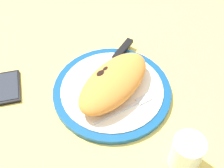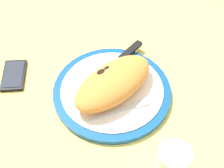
{
  "view_description": "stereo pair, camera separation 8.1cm",
  "coord_description": "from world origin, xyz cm",
  "px_view_note": "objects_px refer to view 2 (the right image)",
  "views": [
    {
      "loc": [
        -36.29,
        -37.41,
        66.59
      ],
      "look_at": [
        0.0,
        0.0,
        3.82
      ],
      "focal_mm": 49.58,
      "sensor_mm": 36.0,
      "label": 1
    },
    {
      "loc": [
        -30.01,
        -42.6,
        66.59
      ],
      "look_at": [
        0.0,
        0.0,
        3.82
      ],
      "focal_mm": 49.58,
      "sensor_mm": 36.0,
      "label": 2
    }
  ],
  "objects_px": {
    "plate": "(112,91)",
    "calzone": "(114,82)",
    "fork": "(125,108)",
    "smartphone": "(14,75)",
    "knife": "(125,56)",
    "water_glass": "(172,164)"
  },
  "relations": [
    {
      "from": "plate",
      "to": "calzone",
      "type": "distance_m",
      "value": 0.04
    },
    {
      "from": "plate",
      "to": "smartphone",
      "type": "xyz_separation_m",
      "value": [
        -0.19,
        0.21,
        -0.0
      ]
    },
    {
      "from": "knife",
      "to": "water_glass",
      "type": "relative_size",
      "value": 2.38
    },
    {
      "from": "plate",
      "to": "fork",
      "type": "distance_m",
      "value": 0.07
    },
    {
      "from": "knife",
      "to": "water_glass",
      "type": "xyz_separation_m",
      "value": [
        -0.12,
        -0.34,
        0.02
      ]
    },
    {
      "from": "plate",
      "to": "smartphone",
      "type": "height_order",
      "value": "plate"
    },
    {
      "from": "fork",
      "to": "smartphone",
      "type": "bearing_deg",
      "value": 122.79
    },
    {
      "from": "fork",
      "to": "smartphone",
      "type": "height_order",
      "value": "fork"
    },
    {
      "from": "fork",
      "to": "smartphone",
      "type": "distance_m",
      "value": 0.34
    },
    {
      "from": "calzone",
      "to": "plate",
      "type": "bearing_deg",
      "value": 99.6
    },
    {
      "from": "calzone",
      "to": "fork",
      "type": "xyz_separation_m",
      "value": [
        -0.01,
        -0.07,
        -0.03
      ]
    },
    {
      "from": "knife",
      "to": "calzone",
      "type": "bearing_deg",
      "value": -140.11
    },
    {
      "from": "knife",
      "to": "fork",
      "type": "bearing_deg",
      "value": -126.68
    },
    {
      "from": "calzone",
      "to": "water_glass",
      "type": "height_order",
      "value": "water_glass"
    },
    {
      "from": "plate",
      "to": "calzone",
      "type": "height_order",
      "value": "calzone"
    },
    {
      "from": "plate",
      "to": "calzone",
      "type": "xyz_separation_m",
      "value": [
        0.0,
        -0.01,
        0.04
      ]
    },
    {
      "from": "smartphone",
      "to": "knife",
      "type": "bearing_deg",
      "value": -24.74
    },
    {
      "from": "plate",
      "to": "fork",
      "type": "bearing_deg",
      "value": -99.25
    },
    {
      "from": "knife",
      "to": "smartphone",
      "type": "height_order",
      "value": "knife"
    },
    {
      "from": "knife",
      "to": "smartphone",
      "type": "relative_size",
      "value": 1.66
    },
    {
      "from": "smartphone",
      "to": "water_glass",
      "type": "distance_m",
      "value": 0.5
    },
    {
      "from": "fork",
      "to": "water_glass",
      "type": "xyz_separation_m",
      "value": [
        -0.01,
        -0.19,
        0.02
      ]
    }
  ]
}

